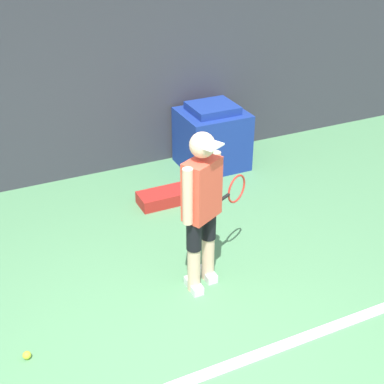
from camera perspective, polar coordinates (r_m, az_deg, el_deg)
ground_plane at (r=4.46m, az=-0.83°, el=-17.62°), size 24.00×24.00×0.00m
back_wall at (r=6.71m, az=-13.60°, el=11.24°), size 24.00×0.10×2.51m
court_baseline at (r=4.34m, az=0.29°, el=-19.27°), size 21.60×0.10×0.01m
tennis_player at (r=4.69m, az=1.13°, el=-1.45°), size 0.85×0.52×1.55m
tennis_ball at (r=4.65m, az=-17.21°, el=-16.29°), size 0.07×0.07×0.07m
covered_chair at (r=7.14m, az=2.14°, el=5.86°), size 0.83×0.76×0.87m
equipment_bag at (r=6.41m, az=-2.21°, el=-0.39°), size 0.80×0.31×0.15m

